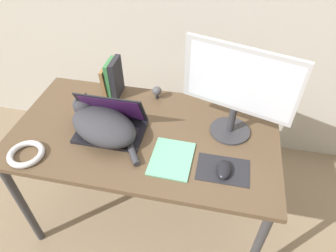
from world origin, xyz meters
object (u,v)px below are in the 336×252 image
object	(u,v)px
book_row	(113,78)
webcam	(156,91)
external_monitor	(238,88)
computer_mouse	(224,169)
notepad	(172,158)
laptop	(111,125)
cable_coil	(26,154)
cat	(101,124)

from	to	relation	value
book_row	webcam	xyz separation A→B (m)	(0.26, 0.01, -0.06)
external_monitor	computer_mouse	xyz separation A→B (m)	(-0.01, -0.28, -0.25)
external_monitor	webcam	xyz separation A→B (m)	(-0.44, 0.20, -0.22)
notepad	webcam	size ratio (longest dim) A/B	3.04
book_row	notepad	distance (m)	0.63
laptop	cable_coil	size ratio (longest dim) A/B	1.98
laptop	computer_mouse	xyz separation A→B (m)	(0.59, -0.16, -0.02)
webcam	computer_mouse	bearing A→B (deg)	-48.36
external_monitor	book_row	bearing A→B (deg)	164.40
external_monitor	computer_mouse	bearing A→B (deg)	-92.88
cat	notepad	size ratio (longest dim) A/B	1.82
external_monitor	computer_mouse	world-z (taller)	external_monitor
webcam	cable_coil	bearing A→B (deg)	-131.29
cat	book_row	bearing A→B (deg)	99.62
cat	computer_mouse	distance (m)	0.64
cable_coil	cat	bearing A→B (deg)	35.79
cat	external_monitor	xyz separation A→B (m)	(0.64, 0.15, 0.20)
notepad	cat	bearing A→B (deg)	165.77
cat	book_row	world-z (taller)	book_row
laptop	cable_coil	world-z (taller)	laptop
laptop	cable_coil	xyz separation A→B (m)	(-0.34, -0.25, -0.03)
laptop	computer_mouse	distance (m)	0.61
book_row	computer_mouse	bearing A→B (deg)	-34.71
external_monitor	notepad	size ratio (longest dim) A/B	2.13
computer_mouse	cable_coil	distance (m)	0.93
cat	computer_mouse	bearing A→B (deg)	-11.44
external_monitor	webcam	size ratio (longest dim) A/B	6.46
external_monitor	laptop	bearing A→B (deg)	-168.75
cat	external_monitor	distance (m)	0.68
cable_coil	external_monitor	bearing A→B (deg)	21.51
computer_mouse	webcam	size ratio (longest dim) A/B	1.37
cat	external_monitor	world-z (taller)	external_monitor
laptop	cat	bearing A→B (deg)	-138.18
laptop	external_monitor	xyz separation A→B (m)	(0.60, 0.12, 0.23)
external_monitor	webcam	world-z (taller)	external_monitor
cat	cable_coil	size ratio (longest dim) A/B	2.58
cable_coil	webcam	world-z (taller)	webcam
cat	external_monitor	size ratio (longest dim) A/B	0.86
laptop	webcam	size ratio (longest dim) A/B	4.25
laptop	computer_mouse	size ratio (longest dim) A/B	3.10
cable_coil	webcam	distance (m)	0.76
book_row	notepad	xyz separation A→B (m)	(0.44, -0.44, -0.10)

